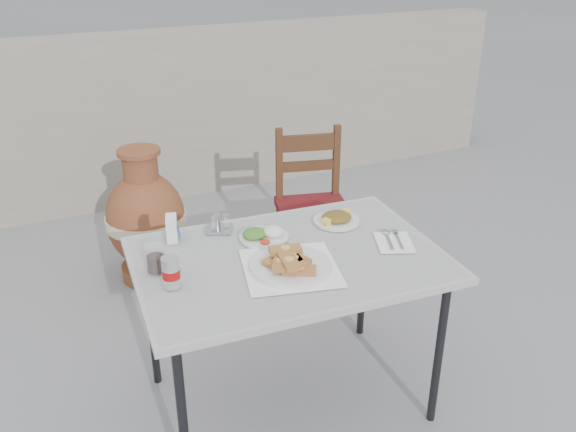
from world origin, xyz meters
name	(u,v)px	position (x,y,z in m)	size (l,w,h in m)	color
ground	(279,417)	(0.00, 0.00, 0.00)	(80.00, 80.00, 0.00)	slate
cafe_table	(289,267)	(0.08, 0.08, 0.66)	(1.22, 0.87, 0.71)	black
pide_plate	(290,261)	(0.05, -0.01, 0.74)	(0.41, 0.41, 0.07)	white
salad_rice_plate	(263,235)	(0.05, 0.25, 0.73)	(0.20, 0.20, 0.05)	silver
salad_chopped_plate	(337,218)	(0.39, 0.26, 0.73)	(0.20, 0.20, 0.04)	silver
soda_can	(171,272)	(-0.38, 0.05, 0.77)	(0.06, 0.06, 0.11)	silver
cola_glass	(156,260)	(-0.40, 0.18, 0.75)	(0.07, 0.07, 0.10)	white
napkin_holder	(172,228)	(-0.28, 0.39, 0.76)	(0.07, 0.09, 0.10)	white
condiment_caddy	(219,225)	(-0.09, 0.39, 0.73)	(0.13, 0.12, 0.08)	#B6B7BE
cutlery_napkin	(393,240)	(0.51, 0.01, 0.71)	(0.20, 0.22, 0.01)	white
chair	(312,206)	(0.64, 0.96, 0.45)	(0.46, 0.46, 0.86)	#3B2310
terracotta_urn	(146,220)	(-0.20, 1.35, 0.36)	(0.45, 0.45, 0.78)	brown
back_wall	(134,120)	(0.00, 2.50, 0.60)	(6.00, 0.25, 1.20)	gray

